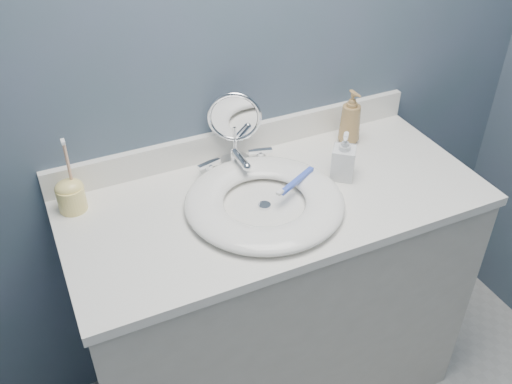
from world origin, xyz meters
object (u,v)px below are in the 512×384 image
makeup_mirror (234,125)px  soap_bottle_clear (344,156)px  toothbrush_holder (71,194)px  soap_bottle_amber (351,117)px

makeup_mirror → soap_bottle_clear: (0.26, -0.21, -0.06)m
makeup_mirror → toothbrush_holder: 0.51m
makeup_mirror → soap_bottle_amber: size_ratio=1.33×
makeup_mirror → soap_bottle_clear: size_ratio=1.63×
makeup_mirror → toothbrush_holder: size_ratio=1.08×
makeup_mirror → soap_bottle_amber: 0.39m
makeup_mirror → soap_bottle_clear: 0.34m
soap_bottle_amber → soap_bottle_clear: 0.21m
makeup_mirror → toothbrush_holder: makeup_mirror is taller
soap_bottle_clear → makeup_mirror: bearing=179.3°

